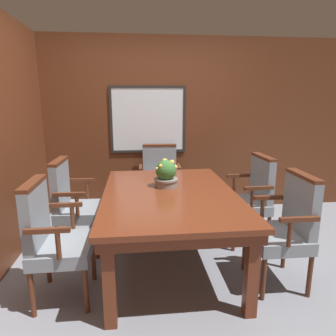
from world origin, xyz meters
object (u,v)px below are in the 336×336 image
(dining_table, at_px, (170,201))
(chair_right_far, at_px, (251,195))
(chair_right_near, at_px, (286,225))
(chair_left_far, at_px, (72,201))
(chair_head_far, at_px, (160,178))
(potted_plant, at_px, (166,174))
(chair_left_near, at_px, (52,235))

(dining_table, relative_size, chair_right_far, 1.82)
(chair_right_near, bearing_deg, chair_right_far, 179.81)
(dining_table, height_order, chair_left_far, chair_left_far)
(dining_table, distance_m, chair_head_far, 1.28)
(chair_right_near, distance_m, potted_plant, 1.20)
(dining_table, relative_size, chair_left_near, 1.82)
(chair_left_near, bearing_deg, dining_table, -67.18)
(potted_plant, bearing_deg, chair_right_far, 12.43)
(chair_right_far, bearing_deg, chair_right_near, -2.89)
(chair_left_near, height_order, chair_head_far, same)
(dining_table, relative_size, chair_left_far, 1.82)
(chair_left_far, height_order, chair_right_near, same)
(dining_table, distance_m, chair_right_far, 1.07)
(dining_table, xyz_separation_m, chair_right_far, (0.98, 0.40, -0.10))
(chair_right_far, xyz_separation_m, potted_plant, (-1.00, -0.22, 0.32))
(chair_left_near, distance_m, chair_right_far, 2.14)
(dining_table, bearing_deg, chair_left_far, 158.15)
(chair_left_far, distance_m, chair_right_near, 2.13)
(chair_left_far, xyz_separation_m, chair_left_near, (0.01, -0.83, 0.00))
(chair_left_near, bearing_deg, chair_right_near, -90.45)
(chair_right_near, height_order, chair_head_far, same)
(chair_left_far, xyz_separation_m, chair_head_far, (1.00, 0.87, 0.00))
(chair_head_far, distance_m, chair_right_far, 1.30)
(chair_right_near, height_order, potted_plant, potted_plant)
(dining_table, xyz_separation_m, potted_plant, (-0.02, 0.19, 0.22))
(chair_right_near, relative_size, chair_head_far, 1.00)
(dining_table, distance_m, chair_left_far, 1.08)
(potted_plant, bearing_deg, chair_left_far, 167.66)
(chair_left_far, distance_m, chair_head_far, 1.33)
(chair_head_far, height_order, potted_plant, potted_plant)
(dining_table, distance_m, potted_plant, 0.29)
(chair_head_far, relative_size, chair_right_far, 1.00)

